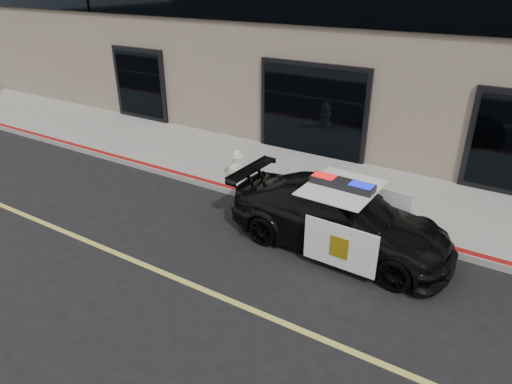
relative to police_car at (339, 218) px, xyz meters
The scene contains 4 objects.
ground 3.22m from the police_car, 122.93° to the right, with size 120.00×120.00×0.00m, color black.
sidewalk_n 3.18m from the police_car, 123.27° to the left, with size 60.00×3.50×0.15m, color gray.
police_car is the anchor object (origin of this frame).
fire_hydrant 3.71m from the police_car, 158.08° to the left, with size 0.40×0.56×0.89m.
Camera 1 is at (4.55, -5.15, 5.18)m, focal length 32.00 mm.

